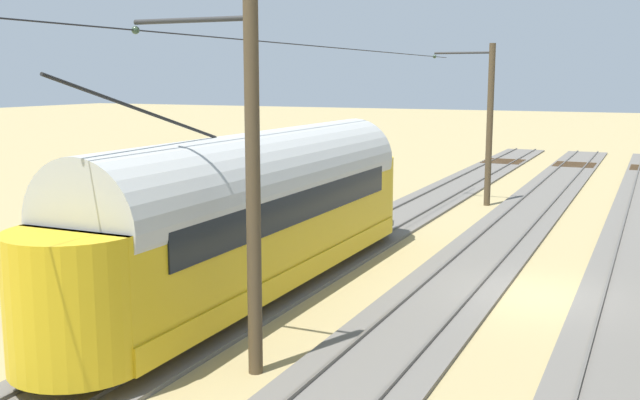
# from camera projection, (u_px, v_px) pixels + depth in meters

# --- Properties ---
(ground_plane) EXTENTS (220.00, 220.00, 0.00)m
(ground_plane) POSITION_uv_depth(u_px,v_px,m) (539.00, 297.00, 19.50)
(ground_plane) COLOR tan
(track_adjacent_siding) EXTENTS (2.80, 80.00, 0.18)m
(track_adjacent_siding) POSITION_uv_depth(u_px,v_px,m) (634.00, 302.00, 18.83)
(track_adjacent_siding) COLOR #666059
(track_adjacent_siding) RESTS_ON ground
(track_third_siding) EXTENTS (2.80, 80.00, 0.18)m
(track_third_siding) POSITION_uv_depth(u_px,v_px,m) (456.00, 282.00, 20.71)
(track_third_siding) COLOR #666059
(track_third_siding) RESTS_ON ground
(track_outer_siding) EXTENTS (2.80, 80.00, 0.18)m
(track_outer_siding) POSITION_uv_depth(u_px,v_px,m) (309.00, 265.00, 22.58)
(track_outer_siding) COLOR #666059
(track_outer_siding) RESTS_ON ground
(vintage_streetcar) EXTENTS (2.65, 16.24, 5.60)m
(vintage_streetcar) POSITION_uv_depth(u_px,v_px,m) (260.00, 209.00, 19.56)
(vintage_streetcar) COLOR gold
(vintage_streetcar) RESTS_ON ground
(catenary_pole_foreground) EXTENTS (2.80, 0.28, 7.15)m
(catenary_pole_foreground) POSITION_uv_depth(u_px,v_px,m) (488.00, 122.00, 32.80)
(catenary_pole_foreground) COLOR #4C3D28
(catenary_pole_foreground) RESTS_ON ground
(catenary_pole_mid_near) EXTENTS (2.80, 0.28, 7.15)m
(catenary_pole_mid_near) POSITION_uv_depth(u_px,v_px,m) (250.00, 183.00, 13.93)
(catenary_pole_mid_near) COLOR #4C3D28
(catenary_pole_mid_near) RESTS_ON ground
(overhead_wire_run) EXTENTS (2.60, 46.07, 0.18)m
(overhead_wire_run) POSITION_uv_depth(u_px,v_px,m) (160.00, 32.00, 15.13)
(overhead_wire_run) COLOR black
(overhead_wire_run) RESTS_ON ground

